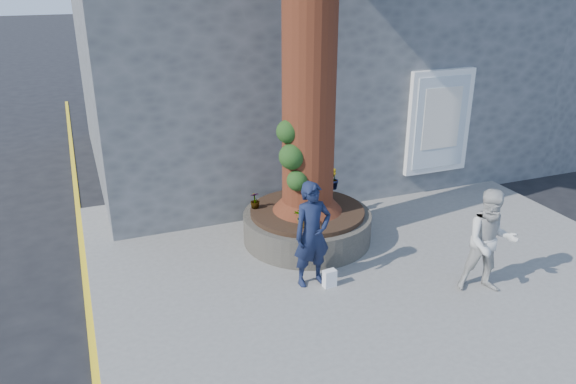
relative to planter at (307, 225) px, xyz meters
name	(u,v)px	position (x,y,z in m)	size (l,w,h in m)	color
ground	(310,312)	(-0.80, -2.00, -0.41)	(120.00, 120.00, 0.00)	black
pavement	(367,260)	(0.70, -1.00, -0.35)	(9.00, 8.00, 0.12)	slate
yellow_line	(90,319)	(-3.85, -1.00, -0.41)	(0.10, 30.00, 0.01)	yellow
stone_shop	(289,34)	(1.70, 5.20, 2.75)	(10.30, 8.30, 6.30)	#4F5254
neighbour_shop	(536,29)	(9.70, 5.20, 2.59)	(6.00, 8.00, 6.00)	#4F5254
planter	(307,225)	(0.00, 0.00, 0.00)	(2.30, 2.30, 0.60)	black
man	(312,234)	(-0.52, -1.41, 0.55)	(0.61, 0.40, 1.69)	#131B36
woman	(490,242)	(1.86, -2.57, 0.53)	(0.80, 0.62, 1.65)	beige
shopping_bag	(330,278)	(-0.31, -1.62, -0.15)	(0.20, 0.12, 0.28)	white
plant_a	(304,196)	(0.01, 0.19, 0.50)	(0.20, 0.14, 0.38)	gray
plant_b	(333,179)	(0.85, 0.74, 0.52)	(0.23, 0.22, 0.41)	gray
plant_c	(255,200)	(-0.85, 0.39, 0.46)	(0.17, 0.17, 0.30)	gray
plant_d	(303,218)	(-0.34, -0.64, 0.47)	(0.30, 0.27, 0.33)	gray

